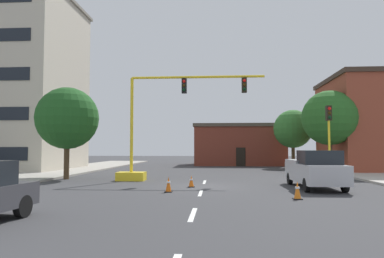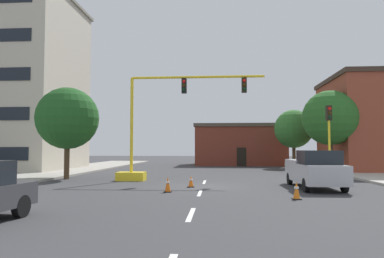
{
  "view_description": "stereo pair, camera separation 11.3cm",
  "coord_description": "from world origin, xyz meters",
  "px_view_note": "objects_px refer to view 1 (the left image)",
  "views": [
    {
      "loc": [
        0.76,
        -19.99,
        2.09
      ],
      "look_at": [
        -0.91,
        4.34,
        3.41
      ],
      "focal_mm": 33.64,
      "sensor_mm": 36.0,
      "label": 1
    },
    {
      "loc": [
        0.88,
        -19.98,
        2.09
      ],
      "look_at": [
        -0.91,
        4.34,
        3.41
      ],
      "focal_mm": 33.64,
      "sensor_mm": 36.0,
      "label": 2
    }
  ],
  "objects_px": {
    "traffic_cone_roadside_b": "(168,185)",
    "traffic_cone_roadside_c": "(191,181)",
    "tree_left_near": "(67,118)",
    "tree_right_mid": "(330,118)",
    "traffic_cone_roadside_a": "(297,190)",
    "pickup_truck_silver": "(315,170)",
    "traffic_signal_gantry": "(150,146)",
    "traffic_light_pole_right": "(329,126)",
    "tree_right_far": "(293,129)"
  },
  "relations": [
    {
      "from": "traffic_cone_roadside_b",
      "to": "traffic_cone_roadside_c",
      "type": "relative_size",
      "value": 1.18
    },
    {
      "from": "tree_left_near",
      "to": "tree_right_mid",
      "type": "bearing_deg",
      "value": 19.64
    },
    {
      "from": "traffic_cone_roadside_a",
      "to": "traffic_cone_roadside_b",
      "type": "height_order",
      "value": "traffic_cone_roadside_a"
    },
    {
      "from": "tree_right_mid",
      "to": "pickup_truck_silver",
      "type": "relative_size",
      "value": 1.29
    },
    {
      "from": "tree_right_mid",
      "to": "traffic_cone_roadside_c",
      "type": "distance_m",
      "value": 16.44
    },
    {
      "from": "traffic_cone_roadside_b",
      "to": "tree_left_near",
      "type": "bearing_deg",
      "value": 139.51
    },
    {
      "from": "traffic_signal_gantry",
      "to": "traffic_light_pole_right",
      "type": "bearing_deg",
      "value": -0.13
    },
    {
      "from": "traffic_signal_gantry",
      "to": "traffic_cone_roadside_a",
      "type": "distance_m",
      "value": 11.27
    },
    {
      "from": "traffic_light_pole_right",
      "to": "traffic_cone_roadside_b",
      "type": "xyz_separation_m",
      "value": [
        -9.4,
        -6.01,
        -3.16
      ]
    },
    {
      "from": "tree_right_mid",
      "to": "traffic_cone_roadside_a",
      "type": "xyz_separation_m",
      "value": [
        -6.23,
        -15.86,
        -4.3
      ]
    },
    {
      "from": "tree_left_near",
      "to": "tree_right_far",
      "type": "distance_m",
      "value": 24.22
    },
    {
      "from": "traffic_signal_gantry",
      "to": "traffic_cone_roadside_b",
      "type": "distance_m",
      "value": 6.64
    },
    {
      "from": "traffic_cone_roadside_c",
      "to": "pickup_truck_silver",
      "type": "bearing_deg",
      "value": -0.82
    },
    {
      "from": "tree_right_far",
      "to": "traffic_cone_roadside_b",
      "type": "bearing_deg",
      "value": -115.24
    },
    {
      "from": "traffic_signal_gantry",
      "to": "tree_right_far",
      "type": "height_order",
      "value": "traffic_signal_gantry"
    },
    {
      "from": "traffic_cone_roadside_c",
      "to": "traffic_signal_gantry",
      "type": "bearing_deg",
      "value": 128.42
    },
    {
      "from": "tree_left_near",
      "to": "traffic_cone_roadside_b",
      "type": "height_order",
      "value": "tree_left_near"
    },
    {
      "from": "pickup_truck_silver",
      "to": "traffic_cone_roadside_a",
      "type": "bearing_deg",
      "value": -113.41
    },
    {
      "from": "traffic_signal_gantry",
      "to": "traffic_cone_roadside_b",
      "type": "height_order",
      "value": "traffic_signal_gantry"
    },
    {
      "from": "traffic_light_pole_right",
      "to": "traffic_cone_roadside_b",
      "type": "height_order",
      "value": "traffic_light_pole_right"
    },
    {
      "from": "traffic_light_pole_right",
      "to": "traffic_cone_roadside_b",
      "type": "distance_m",
      "value": 11.59
    },
    {
      "from": "traffic_light_pole_right",
      "to": "tree_right_mid",
      "type": "bearing_deg",
      "value": 72.59
    },
    {
      "from": "traffic_signal_gantry",
      "to": "tree_left_near",
      "type": "relative_size",
      "value": 1.52
    },
    {
      "from": "tree_left_near",
      "to": "tree_right_mid",
      "type": "xyz_separation_m",
      "value": [
        19.77,
        7.05,
        0.52
      ]
    },
    {
      "from": "tree_right_far",
      "to": "traffic_cone_roadside_c",
      "type": "xyz_separation_m",
      "value": [
        -9.63,
        -20.08,
        -3.89
      ]
    },
    {
      "from": "tree_left_near",
      "to": "traffic_cone_roadside_c",
      "type": "bearing_deg",
      "value": -26.64
    },
    {
      "from": "traffic_signal_gantry",
      "to": "traffic_cone_roadside_c",
      "type": "relative_size",
      "value": 15.1
    },
    {
      "from": "tree_right_mid",
      "to": "traffic_cone_roadside_c",
      "type": "xyz_separation_m",
      "value": [
        -10.91,
        -11.5,
        -4.36
      ]
    },
    {
      "from": "traffic_cone_roadside_a",
      "to": "tree_right_far",
      "type": "bearing_deg",
      "value": 78.55
    },
    {
      "from": "tree_right_mid",
      "to": "traffic_cone_roadside_a",
      "type": "height_order",
      "value": "tree_right_mid"
    },
    {
      "from": "traffic_light_pole_right",
      "to": "tree_left_near",
      "type": "height_order",
      "value": "tree_left_near"
    },
    {
      "from": "pickup_truck_silver",
      "to": "traffic_cone_roadside_b",
      "type": "distance_m",
      "value": 7.81
    },
    {
      "from": "pickup_truck_silver",
      "to": "traffic_cone_roadside_c",
      "type": "bearing_deg",
      "value": 179.18
    },
    {
      "from": "traffic_light_pole_right",
      "to": "tree_left_near",
      "type": "bearing_deg",
      "value": 177.51
    },
    {
      "from": "traffic_cone_roadside_c",
      "to": "tree_left_near",
      "type": "bearing_deg",
      "value": 153.36
    },
    {
      "from": "tree_right_far",
      "to": "traffic_signal_gantry",
      "type": "bearing_deg",
      "value": -127.53
    },
    {
      "from": "traffic_signal_gantry",
      "to": "tree_left_near",
      "type": "distance_m",
      "value": 6.25
    },
    {
      "from": "traffic_cone_roadside_b",
      "to": "pickup_truck_silver",
      "type": "bearing_deg",
      "value": 16.62
    },
    {
      "from": "traffic_light_pole_right",
      "to": "tree_right_far",
      "type": "bearing_deg",
      "value": 85.93
    },
    {
      "from": "tree_right_far",
      "to": "pickup_truck_silver",
      "type": "height_order",
      "value": "tree_right_far"
    },
    {
      "from": "tree_left_near",
      "to": "traffic_signal_gantry",
      "type": "bearing_deg",
      "value": -7.03
    },
    {
      "from": "tree_left_near",
      "to": "pickup_truck_silver",
      "type": "xyz_separation_m",
      "value": [
        15.39,
        -4.54,
        -3.18
      ]
    },
    {
      "from": "traffic_signal_gantry",
      "to": "tree_right_mid",
      "type": "xyz_separation_m",
      "value": [
        13.86,
        7.78,
        2.4
      ]
    },
    {
      "from": "pickup_truck_silver",
      "to": "traffic_cone_roadside_c",
      "type": "height_order",
      "value": "pickup_truck_silver"
    },
    {
      "from": "pickup_truck_silver",
      "to": "tree_right_mid",
      "type": "bearing_deg",
      "value": 69.29
    },
    {
      "from": "traffic_cone_roadside_a",
      "to": "tree_right_mid",
      "type": "bearing_deg",
      "value": 68.55
    },
    {
      "from": "traffic_cone_roadside_a",
      "to": "traffic_cone_roadside_c",
      "type": "height_order",
      "value": "traffic_cone_roadside_a"
    },
    {
      "from": "tree_left_near",
      "to": "pickup_truck_silver",
      "type": "bearing_deg",
      "value": -16.43
    },
    {
      "from": "tree_right_mid",
      "to": "traffic_cone_roadside_c",
      "type": "height_order",
      "value": "tree_right_mid"
    },
    {
      "from": "traffic_cone_roadside_a",
      "to": "traffic_light_pole_right",
      "type": "bearing_deg",
      "value": 64.83
    }
  ]
}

